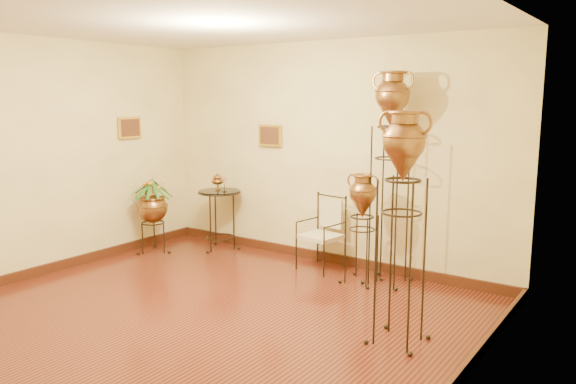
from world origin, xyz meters
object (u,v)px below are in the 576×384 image
Objects in this scene: amphora_tall at (390,177)px; planter_urn at (152,204)px; side_table at (220,219)px; armchair at (321,233)px; amphora_mid at (401,227)px.

planter_urn is (-3.19, -0.63, -0.57)m from amphora_tall.
amphora_tall is 2.02× the size of planter_urn.
planter_urn is at bearing -135.70° from side_table.
side_table is at bearing 44.30° from planter_urn.
planter_urn is 1.31× the size of armchair.
amphora_mid is (0.75, -1.40, -0.21)m from amphora_tall.
amphora_mid reaches higher than planter_urn.
amphora_tall is at bearing 118.24° from amphora_mid.
amphora_tall reaches higher than armchair.
amphora_mid is 4.04m from planter_urn.
side_table is (-2.54, 0.00, -0.80)m from amphora_tall.
amphora_mid is 2.23× the size of armchair.
amphora_tall is 2.30× the size of side_table.
amphora_tall is 1.61m from amphora_mid.
amphora_mid is at bearing -23.08° from side_table.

